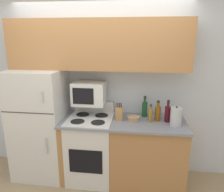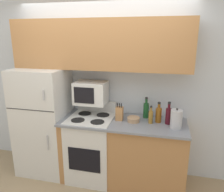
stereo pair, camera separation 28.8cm
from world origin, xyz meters
name	(u,v)px [view 1 (the left image)]	position (x,y,z in m)	size (l,w,h in m)	color
ground_plane	(94,190)	(0.00, 0.00, 0.00)	(12.00, 12.00, 0.00)	tan
wall_back	(101,89)	(0.00, 0.66, 1.27)	(8.00, 0.05, 2.55)	silver
lower_cabinets	(123,150)	(0.37, 0.31, 0.46)	(1.70, 0.66, 0.92)	#B27A47
refrigerator	(40,124)	(-0.85, 0.31, 0.80)	(0.73, 0.65, 1.60)	silver
upper_cabinets	(98,45)	(0.00, 0.46, 1.93)	(2.43, 0.36, 0.66)	#B27A47
stove	(91,148)	(-0.09, 0.30, 0.48)	(0.62, 0.64, 1.09)	silver
microwave	(89,93)	(-0.13, 0.44, 1.26)	(0.45, 0.33, 0.32)	silver
knife_block	(119,113)	(0.31, 0.33, 1.02)	(0.09, 0.09, 0.24)	#B27A47
bowl	(133,119)	(0.51, 0.31, 0.96)	(0.17, 0.17, 0.06)	tan
bottle_whiskey	(158,113)	(0.83, 0.37, 1.03)	(0.08, 0.08, 0.28)	brown
bottle_wine_red	(168,113)	(0.96, 0.34, 1.04)	(0.08, 0.08, 0.30)	#470F19
bottle_wine_green	(145,109)	(0.65, 0.50, 1.04)	(0.08, 0.08, 0.30)	#194C23
bottle_vinegar	(150,115)	(0.73, 0.31, 1.02)	(0.06, 0.06, 0.24)	olive
bottle_hot_sauce	(178,117)	(1.10, 0.34, 1.00)	(0.05, 0.05, 0.20)	red
kettle	(176,117)	(1.05, 0.22, 1.04)	(0.15, 0.15, 0.26)	#B7B7BC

